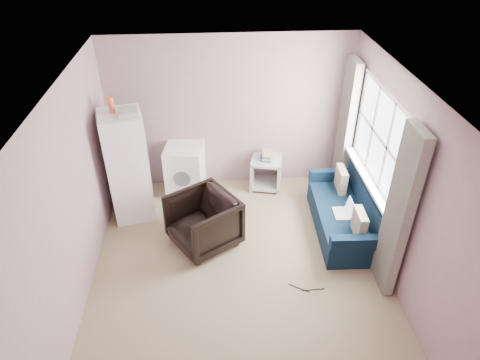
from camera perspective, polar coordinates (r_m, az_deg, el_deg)
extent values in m
cube|color=#9C8666|center=(5.79, -0.06, -11.70)|extent=(3.80, 4.20, 0.02)
cube|color=silver|center=(4.36, -0.08, 12.16)|extent=(3.80, 4.20, 0.02)
cube|color=#A28089|center=(6.80, -1.37, 8.83)|extent=(3.80, 0.02, 2.50)
cube|color=#A28089|center=(3.47, 2.63, -21.95)|extent=(3.80, 0.02, 2.50)
cube|color=#A28089|center=(5.22, -21.50, -2.25)|extent=(0.02, 4.20, 2.50)
cube|color=#A28089|center=(5.43, 20.48, -0.53)|extent=(0.02, 4.20, 2.50)
cube|color=white|center=(5.84, 18.29, 5.36)|extent=(0.01, 1.60, 1.20)
imported|color=black|center=(5.89, -4.93, -5.26)|extent=(1.08, 1.10, 0.84)
cube|color=white|center=(6.40, -14.72, 1.74)|extent=(0.69, 0.69, 1.68)
cube|color=slate|center=(6.52, -11.92, 0.55)|extent=(0.13, 0.53, 0.02)
cube|color=slate|center=(6.46, -12.60, 5.10)|extent=(0.03, 0.03, 0.48)
cube|color=white|center=(6.22, -12.44, 4.63)|extent=(0.10, 0.39, 0.58)
cylinder|color=orange|center=(6.01, -16.80, 9.58)|extent=(0.09, 0.09, 0.23)
cube|color=#B9B8AE|center=(5.91, -14.76, 8.71)|extent=(0.31, 0.34, 0.09)
cube|color=white|center=(6.99, -7.31, 1.47)|extent=(0.66, 0.66, 0.82)
cube|color=slate|center=(6.78, -7.56, 4.12)|extent=(0.61, 0.59, 0.05)
cylinder|color=slate|center=(6.74, -7.73, 0.16)|extent=(0.27, 0.06, 0.27)
cube|color=#B7B4B3|center=(6.99, 3.57, 2.69)|extent=(0.58, 0.58, 0.04)
cube|color=#B7B4B3|center=(7.23, 3.45, -0.37)|extent=(0.58, 0.58, 0.04)
cube|color=#B7B4B3|center=(7.13, 1.73, 1.15)|extent=(0.15, 0.49, 0.54)
cube|color=#B7B4B3|center=(7.11, 5.29, 0.86)|extent=(0.15, 0.49, 0.54)
cube|color=#1D557B|center=(6.97, 3.58, 2.95)|extent=(0.21, 0.27, 0.03)
cube|color=tan|center=(6.95, 3.70, 3.17)|extent=(0.19, 0.26, 0.03)
cube|color=#1D557B|center=(6.94, 3.52, 3.44)|extent=(0.22, 0.28, 0.03)
cube|color=tan|center=(6.91, 3.68, 3.61)|extent=(0.19, 0.26, 0.03)
cube|color=#0B2035|center=(6.42, 13.57, -5.18)|extent=(0.83, 1.65, 0.36)
cube|color=#0B2035|center=(6.28, 16.68, -2.37)|extent=(0.23, 1.63, 0.40)
cube|color=#0B2035|center=(5.68, 15.72, -8.02)|extent=(0.77, 0.16, 0.18)
cube|color=#0B2035|center=(6.87, 12.39, 0.68)|extent=(0.77, 0.16, 0.18)
cube|color=tan|center=(5.82, 15.63, -5.62)|extent=(0.12, 0.36, 0.36)
cube|color=tan|center=(6.63, 13.33, 0.10)|extent=(0.12, 0.36, 0.36)
cube|color=#B7B4B3|center=(6.22, 13.34, -4.37)|extent=(0.22, 0.31, 0.02)
cube|color=silver|center=(6.18, 14.47, -3.58)|extent=(0.07, 0.30, 0.20)
cube|color=white|center=(6.13, 16.67, 0.18)|extent=(0.14, 1.70, 0.04)
cube|color=white|center=(6.13, 17.16, 0.43)|extent=(0.02, 1.68, 0.05)
cube|color=white|center=(5.84, 18.13, 5.36)|extent=(0.02, 1.68, 0.05)
cube|color=white|center=(5.59, 19.21, 10.75)|extent=(0.02, 1.68, 0.05)
cube|color=white|center=(5.21, 21.01, 1.11)|extent=(0.02, 0.05, 1.20)
cube|color=white|center=(5.62, 19.02, 4.05)|extent=(0.02, 0.05, 1.20)
cube|color=white|center=(6.05, 17.30, 6.57)|extent=(0.02, 0.05, 1.20)
cube|color=white|center=(6.50, 15.80, 8.75)|extent=(0.02, 0.05, 1.20)
cube|color=beige|center=(5.18, 20.35, -4.33)|extent=(0.12, 0.46, 2.18)
cube|color=beige|center=(6.88, 13.88, 6.75)|extent=(0.12, 0.46, 2.18)
cylinder|color=black|center=(5.59, 9.71, -14.22)|extent=(0.29, 0.02, 0.01)
cylinder|color=black|center=(5.58, 7.87, -14.09)|extent=(0.25, 0.17, 0.01)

